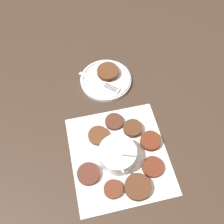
% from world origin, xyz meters
% --- Properties ---
extents(ground_plane, '(4.00, 4.00, 0.00)m').
position_xyz_m(ground_plane, '(0.00, 0.00, 0.00)').
color(ground_plane, '#38281E').
extents(napkin, '(0.34, 0.31, 0.00)m').
position_xyz_m(napkin, '(0.02, -0.01, 0.00)').
color(napkin, silver).
rests_on(napkin, ground_plane).
extents(sauce_bowl, '(0.13, 0.12, 0.12)m').
position_xyz_m(sauce_bowl, '(0.03, -0.02, 0.03)').
color(sauce_bowl, silver).
rests_on(sauce_bowl, napkin).
extents(fritter_0, '(0.07, 0.07, 0.02)m').
position_xyz_m(fritter_0, '(-0.00, 0.10, 0.01)').
color(fritter_0, '#5A2716').
rests_on(fritter_0, napkin).
extents(fritter_1, '(0.07, 0.07, 0.02)m').
position_xyz_m(fritter_1, '(-0.06, -0.06, 0.01)').
color(fritter_1, '#562F1B').
rests_on(fritter_1, napkin).
extents(fritter_2, '(0.07, 0.07, 0.01)m').
position_xyz_m(fritter_2, '(0.06, -0.11, 0.01)').
color(fritter_2, '#4F271E').
rests_on(fritter_2, napkin).
extents(fritter_3, '(0.08, 0.08, 0.02)m').
position_xyz_m(fritter_3, '(0.13, 0.02, 0.01)').
color(fritter_3, '#4E2B1B').
rests_on(fritter_3, napkin).
extents(fritter_4, '(0.06, 0.06, 0.01)m').
position_xyz_m(fritter_4, '(-0.10, 0.01, 0.01)').
color(fritter_4, '#4A271B').
rests_on(fritter_4, napkin).
extents(fritter_5, '(0.07, 0.07, 0.01)m').
position_xyz_m(fritter_5, '(0.08, 0.08, 0.01)').
color(fritter_5, '#5A2618').
rests_on(fritter_5, napkin).
extents(fritter_6, '(0.06, 0.06, 0.02)m').
position_xyz_m(fritter_6, '(0.12, -0.05, 0.01)').
color(fritter_6, '#5A2A1B').
rests_on(fritter_6, napkin).
extents(fritter_7, '(0.06, 0.06, 0.02)m').
position_xyz_m(fritter_7, '(-0.06, 0.06, 0.01)').
color(fritter_7, '#4B2C19').
rests_on(fritter_7, napkin).
extents(serving_plate, '(0.19, 0.19, 0.02)m').
position_xyz_m(serving_plate, '(-0.28, 0.02, 0.01)').
color(serving_plate, silver).
rests_on(serving_plate, ground_plane).
extents(fritter_on_plate, '(0.08, 0.08, 0.02)m').
position_xyz_m(fritter_on_plate, '(-0.30, 0.04, 0.03)').
color(fritter_on_plate, '#512D19').
rests_on(fritter_on_plate, serving_plate).
extents(fork, '(0.13, 0.13, 0.00)m').
position_xyz_m(fork, '(-0.26, 0.01, 0.02)').
color(fork, silver).
rests_on(fork, serving_plate).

